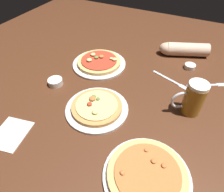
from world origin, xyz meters
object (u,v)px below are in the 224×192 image
pizza_plate_near (147,175)px  fork_spare (207,85)px  ramekin_butter (190,66)px  fork_left (170,80)px  pizza_plate_side (97,107)px  diner_arm (182,49)px  ramekin_sauce (55,82)px  napkin_folded (11,134)px  beer_mug_dark (193,98)px  pizza_plate_far (99,62)px

pizza_plate_near → fork_spare: pizza_plate_near is taller
ramekin_butter → fork_left: (-0.07, -0.16, -0.01)m
pizza_plate_side → diner_arm: size_ratio=0.97×
ramekin_butter → pizza_plate_near: bearing=-91.2°
ramekin_sauce → fork_left: ramekin_sauce is taller
napkin_folded → beer_mug_dark: bearing=35.7°
pizza_plate_side → fork_left: bearing=55.6°
napkin_folded → fork_left: napkin_folded is taller
pizza_plate_far → ramekin_sauce: (-0.12, -0.26, -0.00)m
pizza_plate_near → fork_left: 0.57m
pizza_plate_near → fork_left: (-0.06, 0.57, -0.01)m
pizza_plate_far → beer_mug_dark: beer_mug_dark is taller
ramekin_butter → fork_spare: size_ratio=0.33×
pizza_plate_far → fork_left: size_ratio=1.49×
pizza_plate_far → fork_spare: 0.61m
pizza_plate_near → beer_mug_dark: (0.07, 0.38, 0.06)m
pizza_plate_far → diner_arm: bearing=38.2°
ramekin_sauce → diner_arm: (0.53, 0.59, 0.02)m
napkin_folded → ramekin_sauce: bearing=95.7°
pizza_plate_near → ramekin_butter: bearing=88.8°
ramekin_butter → ramekin_sauce: bearing=-142.7°
fork_spare → pizza_plate_far: bearing=-172.2°
fork_spare → diner_arm: bearing=127.8°
pizza_plate_far → fork_left: pizza_plate_far is taller
beer_mug_dark → ramekin_sauce: (-0.67, -0.11, -0.06)m
ramekin_butter → diner_arm: size_ratio=0.21×
pizza_plate_near → beer_mug_dark: size_ratio=1.88×
beer_mug_dark → napkin_folded: bearing=-144.3°
ramekin_sauce → diner_arm: size_ratio=0.26×
ramekin_sauce → fork_spare: (0.72, 0.34, -0.01)m
pizza_plate_side → ramekin_butter: pizza_plate_side is taller
pizza_plate_near → pizza_plate_side: 0.37m
pizza_plate_far → pizza_plate_side: bearing=-62.8°
napkin_folded → fork_left: (0.50, 0.64, -0.00)m
beer_mug_dark → fork_left: (-0.13, 0.19, -0.08)m
fork_spare → diner_arm: 0.31m
ramekin_butter → fork_spare: ramekin_butter is taller
beer_mug_dark → fork_left: beer_mug_dark is taller
ramekin_sauce → fork_spare: bearing=25.5°
pizza_plate_far → ramekin_butter: (0.49, 0.20, -0.00)m
beer_mug_dark → ramekin_butter: (-0.06, 0.35, -0.07)m
ramekin_sauce → ramekin_butter: size_ratio=1.22×
fork_left → diner_arm: (-0.00, 0.29, 0.04)m
pizza_plate_near → fork_spare: (0.13, 0.61, -0.01)m
pizza_plate_near → pizza_plate_far: size_ratio=0.97×
diner_arm → fork_left: bearing=-89.2°
beer_mug_dark → napkin_folded: beer_mug_dark is taller
diner_arm → ramekin_butter: bearing=-58.4°
pizza_plate_far → diner_arm: diner_arm is taller
pizza_plate_far → fork_spare: size_ratio=1.65×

